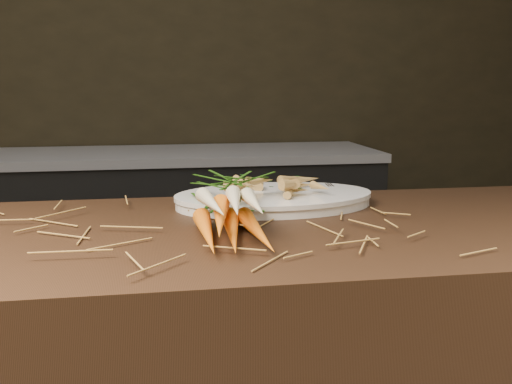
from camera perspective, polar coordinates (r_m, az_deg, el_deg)
The scene contains 6 objects.
back_counter at distance 3.16m, azimuth -6.06°, elevation -3.91°, with size 1.82×0.62×0.84m.
straw_bedding at distance 1.21m, azimuth -14.07°, elevation -3.21°, with size 1.40×0.60×0.02m, color olive, non-canonical shape.
root_veg_bunch at distance 1.25m, azimuth -2.55°, elevation -0.81°, with size 0.18×0.50×0.09m.
serving_platter at distance 1.43m, azimuth 1.63°, elevation -0.76°, with size 0.44×0.30×0.02m, color white, non-canonical shape.
roasted_veg_heap at distance 1.43m, azimuth 1.64°, elevation 0.68°, with size 0.22×0.16×0.05m, color #C19746, non-canonical shape.
serving_fork at distance 1.47m, azimuth 7.77°, elevation -0.06°, with size 0.01×0.17×0.00m, color silver.
Camera 1 is at (0.09, -0.88, 1.18)m, focal length 45.00 mm.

